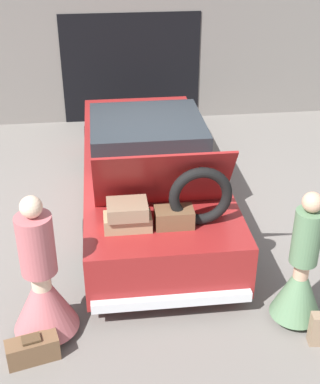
{
  "coord_description": "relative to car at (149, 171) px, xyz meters",
  "views": [
    {
      "loc": [
        -0.67,
        -7.05,
        4.26
      ],
      "look_at": [
        0.0,
        -1.37,
        1.02
      ],
      "focal_mm": 50.0,
      "sensor_mm": 36.0,
      "label": 1
    }
  ],
  "objects": [
    {
      "name": "car",
      "position": [
        0.0,
        0.0,
        0.0
      ],
      "size": [
        1.93,
        5.07,
        1.78
      ],
      "color": "maroon",
      "rests_on": "ground_plane"
    },
    {
      "name": "ground_plane",
      "position": [
        -0.0,
        0.01,
        -0.61
      ],
      "size": [
        40.0,
        40.0,
        0.0
      ],
      "primitive_type": "plane",
      "color": "slate"
    },
    {
      "name": "garage_wall_back",
      "position": [
        -0.0,
        3.71,
        0.78
      ],
      "size": [
        12.0,
        0.14,
        2.8
      ],
      "color": "slate",
      "rests_on": "ground_plane"
    },
    {
      "name": "person_right",
      "position": [
        1.39,
        -2.65,
        -0.03
      ],
      "size": [
        0.57,
        0.57,
        1.64
      ],
      "rotation": [
        0.0,
        0.0,
        1.43
      ],
      "color": "tan",
      "rests_on": "ground_plane"
    },
    {
      "name": "suitcase_beside_left_person",
      "position": [
        -1.51,
        -2.93,
        -0.48
      ],
      "size": [
        0.57,
        0.34,
        0.3
      ],
      "color": "brown",
      "rests_on": "ground_plane"
    },
    {
      "name": "person_left",
      "position": [
        -1.39,
        -2.53,
        -0.01
      ],
      "size": [
        0.71,
        0.71,
        1.72
      ],
      "rotation": [
        0.0,
        0.0,
        -1.71
      ],
      "color": "beige",
      "rests_on": "ground_plane"
    }
  ]
}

